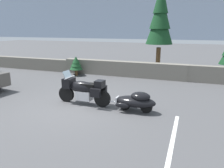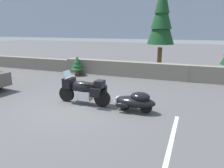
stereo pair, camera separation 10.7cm
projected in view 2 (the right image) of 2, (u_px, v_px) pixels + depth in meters
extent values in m
plane|color=#4C4C4F|center=(76.00, 106.00, 8.65)|extent=(80.00, 80.00, 0.00)
cube|color=slate|center=(24.00, 63.00, 16.71)|extent=(8.00, 0.47, 0.86)
cube|color=slate|center=(123.00, 69.00, 13.98)|extent=(8.00, 0.58, 0.96)
cube|color=#99A8BF|center=(189.00, 17.00, 93.46)|extent=(240.00, 80.00, 16.00)
cylinder|color=black|center=(67.00, 94.00, 9.11)|extent=(0.66, 0.16, 0.66)
cylinder|color=black|center=(102.00, 99.00, 8.49)|extent=(0.66, 0.16, 0.66)
cube|color=silver|center=(85.00, 95.00, 8.77)|extent=(0.61, 0.46, 0.36)
ellipsoid|color=black|center=(82.00, 87.00, 8.72)|extent=(1.21, 0.47, 0.48)
cube|color=black|center=(69.00, 83.00, 8.93)|extent=(0.37, 0.53, 0.40)
cube|color=#9EB7C6|center=(68.00, 75.00, 8.86)|extent=(0.20, 0.45, 0.34)
cube|color=black|center=(89.00, 85.00, 8.59)|extent=(0.57, 0.38, 0.16)
cube|color=black|center=(100.00, 84.00, 8.38)|extent=(0.33, 0.41, 0.28)
cube|color=black|center=(95.00, 93.00, 8.20)|extent=(0.40, 0.17, 0.32)
cube|color=black|center=(102.00, 89.00, 8.74)|extent=(0.40, 0.17, 0.32)
cylinder|color=silver|center=(70.00, 77.00, 8.85)|extent=(0.06, 0.70, 0.04)
cylinder|color=silver|center=(67.00, 88.00, 9.03)|extent=(0.26, 0.08, 0.54)
cylinder|color=black|center=(125.00, 104.00, 8.17)|extent=(0.44, 0.11, 0.44)
cylinder|color=black|center=(146.00, 107.00, 7.86)|extent=(0.44, 0.11, 0.44)
ellipsoid|color=black|center=(135.00, 102.00, 7.98)|extent=(1.52, 0.72, 0.40)
ellipsoid|color=black|center=(140.00, 97.00, 7.85)|extent=(0.74, 0.58, 0.32)
cube|color=silver|center=(117.00, 100.00, 8.25)|extent=(0.07, 0.32, 0.24)
ellipsoid|color=black|center=(122.00, 106.00, 7.87)|extent=(0.52, 0.15, 0.20)
ellipsoid|color=black|center=(127.00, 100.00, 8.44)|extent=(0.52, 0.15, 0.20)
cylinder|color=silver|center=(108.00, 101.00, 8.41)|extent=(0.70, 0.07, 0.05)
cylinder|color=brown|center=(159.00, 60.00, 14.99)|extent=(0.31, 0.31, 1.74)
cone|color=#143D1E|center=(161.00, 23.00, 14.38)|extent=(1.80, 1.80, 2.74)
cone|color=#143D1E|center=(162.00, 10.00, 14.18)|extent=(1.40, 1.40, 2.40)
cylinder|color=brown|center=(77.00, 72.00, 14.70)|extent=(0.16, 0.16, 0.33)
cone|color=#143D1E|center=(77.00, 65.00, 14.58)|extent=(0.80, 0.80, 0.52)
cone|color=#143D1E|center=(77.00, 62.00, 14.54)|extent=(0.62, 0.62, 0.46)
cone|color=#143D1E|center=(77.00, 60.00, 14.50)|extent=(0.44, 0.44, 0.39)
cylinder|color=brown|center=(78.00, 73.00, 14.22)|extent=(0.16, 0.16, 0.36)
cone|color=#194723|center=(77.00, 65.00, 14.10)|extent=(0.82, 0.82, 0.57)
cone|color=#194723|center=(77.00, 62.00, 14.05)|extent=(0.63, 0.63, 0.50)
cone|color=#194723|center=(77.00, 60.00, 14.01)|extent=(0.45, 0.45, 0.43)
cube|color=silver|center=(171.00, 141.00, 5.95)|extent=(0.12, 3.60, 0.01)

